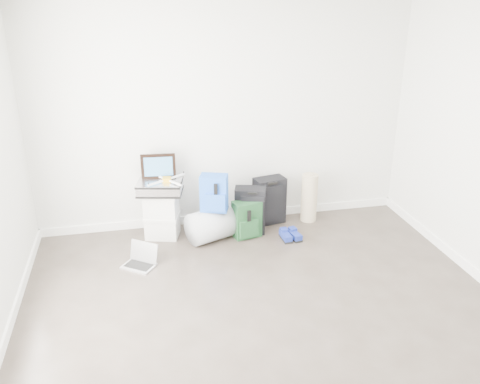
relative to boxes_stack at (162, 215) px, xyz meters
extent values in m
plane|color=#322A24|center=(0.81, -2.21, -0.28)|extent=(5.00, 5.00, 0.00)
cube|color=silver|center=(0.81, 0.29, 1.07)|extent=(4.50, 0.02, 2.70)
cube|color=white|center=(0.81, 0.28, -0.23)|extent=(4.50, 0.02, 0.10)
cube|color=silver|center=(0.00, 0.00, -0.16)|extent=(0.44, 0.38, 0.24)
cube|color=silver|center=(0.00, 0.00, -0.02)|extent=(0.46, 0.41, 0.04)
cube|color=silver|center=(0.00, 0.00, 0.12)|extent=(0.44, 0.38, 0.24)
cube|color=silver|center=(0.00, 0.00, 0.26)|extent=(0.46, 0.41, 0.04)
cube|color=#B2B2B7|center=(0.00, 0.00, 0.35)|extent=(0.56, 0.46, 0.14)
cube|color=black|center=(0.00, 0.10, 0.57)|extent=(0.40, 0.06, 0.30)
cube|color=#2968A5|center=(0.00, 0.09, 0.57)|extent=(0.33, 0.03, 0.23)
cube|color=#C39016|center=(0.08, -0.02, 0.44)|extent=(0.11, 0.11, 0.05)
cube|color=white|center=(0.19, 0.05, 0.44)|extent=(0.23, 0.16, 0.02)
cube|color=white|center=(0.01, 0.09, 0.44)|extent=(0.16, 0.23, 0.02)
cube|color=white|center=(-0.03, -0.09, 0.44)|extent=(0.23, 0.16, 0.02)
cube|color=white|center=(0.15, -0.13, 0.44)|extent=(0.16, 0.23, 0.02)
cylinder|color=#919499|center=(0.59, -0.20, -0.09)|extent=(0.71, 0.58, 0.38)
cube|color=blue|center=(0.59, -0.22, 0.31)|extent=(0.35, 0.27, 0.43)
cube|color=blue|center=(0.59, -0.32, 0.24)|extent=(0.23, 0.13, 0.20)
cube|color=black|center=(1.04, -0.09, 0.00)|extent=(0.40, 0.30, 0.56)
cube|color=black|center=(1.04, -0.21, 0.00)|extent=(0.27, 0.10, 0.45)
cube|color=black|center=(1.04, -0.21, 0.26)|extent=(0.11, 0.05, 0.02)
cube|color=black|center=(0.97, -0.21, -0.06)|extent=(0.35, 0.25, 0.44)
cube|color=black|center=(0.97, -0.32, -0.13)|extent=(0.24, 0.11, 0.21)
cube|color=black|center=(1.33, 0.10, 0.02)|extent=(0.41, 0.28, 0.59)
cube|color=black|center=(1.33, -0.02, 0.02)|extent=(0.28, 0.09, 0.47)
cube|color=black|center=(1.33, -0.01, 0.29)|extent=(0.13, 0.05, 0.03)
cube|color=black|center=(1.40, -0.40, -0.27)|extent=(0.10, 0.24, 0.02)
cube|color=#1C32A8|center=(1.40, -0.40, -0.23)|extent=(0.10, 0.23, 0.06)
cube|color=black|center=(1.51, -0.40, -0.27)|extent=(0.14, 0.25, 0.02)
cube|color=#1C32A8|center=(1.51, -0.40, -0.23)|extent=(0.14, 0.24, 0.06)
cylinder|color=tan|center=(1.84, 0.06, 0.03)|extent=(0.20, 0.20, 0.61)
cube|color=silver|center=(-0.31, -0.67, -0.27)|extent=(0.40, 0.38, 0.02)
cube|color=black|center=(-0.31, -0.67, -0.26)|extent=(0.32, 0.29, 0.00)
cube|color=black|center=(-0.24, -0.57, -0.15)|extent=(0.27, 0.20, 0.22)
camera|label=1|loc=(-0.25, -5.47, 2.51)|focal=38.00mm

